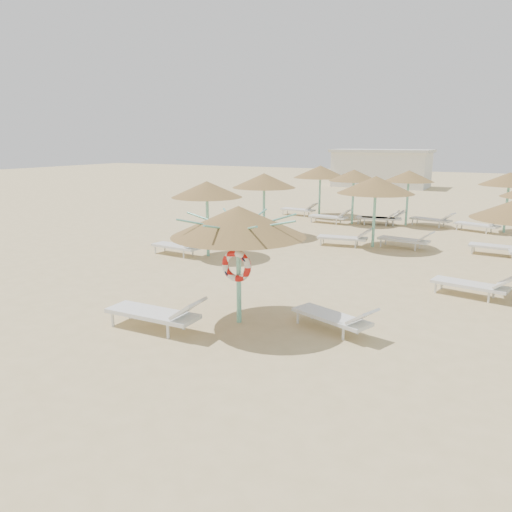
% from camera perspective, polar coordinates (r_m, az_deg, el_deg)
% --- Properties ---
extents(ground, '(120.00, 120.00, 0.00)m').
position_cam_1_polar(ground, '(11.48, 0.16, -7.53)').
color(ground, tan).
rests_on(ground, ground).
extents(main_palapa, '(2.97, 2.97, 2.66)m').
position_cam_1_polar(main_palapa, '(10.88, -2.03, 3.90)').
color(main_palapa, '#72C5AF').
rests_on(main_palapa, ground).
extents(lounger_main_a, '(2.30, 0.72, 0.83)m').
position_cam_1_polar(lounger_main_a, '(11.07, -11.13, -6.40)').
color(lounger_main_a, silver).
rests_on(lounger_main_a, ground).
extents(lounger_main_b, '(2.04, 1.23, 0.71)m').
position_cam_1_polar(lounger_main_b, '(10.94, 9.13, -6.89)').
color(lounger_main_b, silver).
rests_on(lounger_main_b, ground).
extents(palapa_field, '(18.17, 14.09, 2.73)m').
position_cam_1_polar(palapa_field, '(20.20, 18.97, 7.45)').
color(palapa_field, '#72C5AF').
rests_on(palapa_field, ground).
extents(service_hut, '(8.40, 4.40, 3.25)m').
position_cam_1_polar(service_hut, '(45.92, 14.13, 9.72)').
color(service_hut, silver).
rests_on(service_hut, ground).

